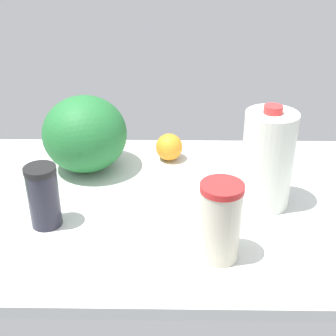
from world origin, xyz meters
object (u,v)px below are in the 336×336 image
Objects in this scene: shaker_bottle at (44,196)px; orange_by_jug at (170,147)px; tumbler_cup at (220,221)px; watermelon at (85,134)px; milk_jug at (267,159)px.

shaker_bottle reaches higher than orange_by_jug.
watermelon is at bearing -48.73° from tumbler_cup.
watermelon reaches higher than tumbler_cup.
watermelon is 51.96cm from milk_jug.
tumbler_cup is at bearing 131.27° from watermelon.
tumbler_cup is 42.02cm from shaker_bottle.
tumbler_cup is (13.41, 22.29, -3.50)cm from milk_jug.
shaker_bottle is 1.90× the size of orange_by_jug.
milk_jug is at bearing -121.04° from tumbler_cup.
watermelon is at bearing -100.01° from shaker_bottle.
shaker_bottle is at bearing -15.88° from tumbler_cup.
orange_by_jug is at bearing -76.49° from tumbler_cup.
milk_jug is at bearing 159.77° from watermelon.
shaker_bottle is (40.40, -11.49, -1.26)cm from tumbler_cup.
tumbler_cup is at bearing 58.96° from milk_jug.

